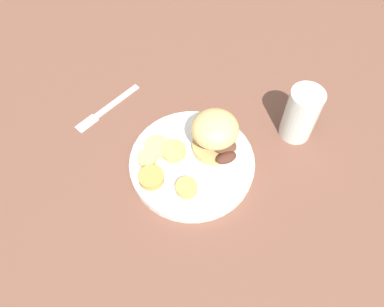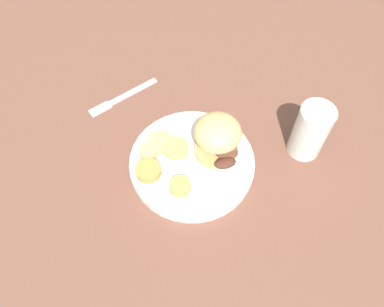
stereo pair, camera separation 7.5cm
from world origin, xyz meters
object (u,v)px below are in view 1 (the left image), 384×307
sandwich (216,134)px  drinking_glass (301,114)px  fork (108,108)px  dinner_plate (192,163)px

sandwich → drinking_glass: drinking_glass is taller
fork → drinking_glass: size_ratio=1.17×
drinking_glass → sandwich: bearing=-77.8°
sandwich → drinking_glass: bearing=102.2°
fork → sandwich: bearing=57.0°
sandwich → drinking_glass: (-0.04, 0.19, -0.01)m
drinking_glass → dinner_plate: bearing=-74.6°
sandwich → fork: sandwich is taller
drinking_glass → fork: bearing=-104.7°
sandwich → dinner_plate: bearing=-63.7°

